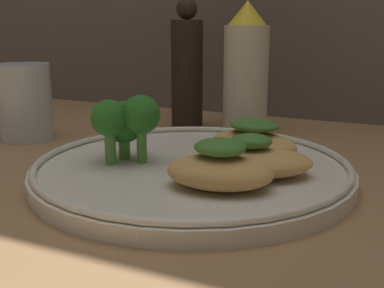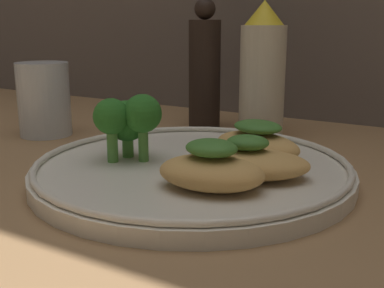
{
  "view_description": "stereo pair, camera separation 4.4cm",
  "coord_description": "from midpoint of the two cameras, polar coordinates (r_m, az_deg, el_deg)",
  "views": [
    {
      "loc": [
        17.96,
        -39.06,
        14.28
      ],
      "look_at": [
        0.0,
        0.0,
        3.4
      ],
      "focal_mm": 45.0,
      "sensor_mm": 36.0,
      "label": 1
    },
    {
      "loc": [
        21.88,
        -37.01,
        14.28
      ],
      "look_at": [
        0.0,
        0.0,
        3.4
      ],
      "focal_mm": 45.0,
      "sensor_mm": 36.0,
      "label": 2
    }
  ],
  "objects": [
    {
      "name": "plate",
      "position": [
        0.45,
        -2.82,
        -3.01
      ],
      "size": [
        29.66,
        29.66,
        2.0
      ],
      "color": "silver",
      "rests_on": "ground_plane"
    },
    {
      "name": "broccoli_bunch",
      "position": [
        0.46,
        -10.68,
        2.75
      ],
      "size": [
        6.05,
        5.85,
        6.44
      ],
      "color": "#569942",
      "rests_on": "plate"
    },
    {
      "name": "pepper_grinder",
      "position": [
        0.67,
        -2.53,
        8.79
      ],
      "size": [
        4.37,
        4.37,
        17.49
      ],
      "color": "black",
      "rests_on": "ground_plane"
    },
    {
      "name": "grilled_meat_middle",
      "position": [
        0.41,
        3.93,
        -1.99
      ],
      "size": [
        12.1,
        9.46,
        3.71
      ],
      "color": "tan",
      "rests_on": "plate"
    },
    {
      "name": "grilled_meat_back",
      "position": [
        0.48,
        4.67,
        0.37
      ],
      "size": [
        10.11,
        7.26,
        3.7
      ],
      "color": "tan",
      "rests_on": "plate"
    },
    {
      "name": "sauce_bottle",
      "position": [
        0.63,
        4.42,
        8.62
      ],
      "size": [
        5.85,
        5.85,
        17.04
      ],
      "color": "beige",
      "rests_on": "ground_plane"
    },
    {
      "name": "grilled_meat_front",
      "position": [
        0.38,
        -0.0,
        -3.02
      ],
      "size": [
        9.53,
        7.26,
        4.06
      ],
      "color": "tan",
      "rests_on": "plate"
    },
    {
      "name": "drinking_glass",
      "position": [
        0.64,
        -21.11,
        4.67
      ],
      "size": [
        6.61,
        6.61,
        9.39
      ],
      "color": "silver",
      "rests_on": "ground_plane"
    },
    {
      "name": "ground_plane",
      "position": [
        0.45,
        -2.8,
        -4.81
      ],
      "size": [
        180.0,
        180.0,
        1.0
      ],
      "primitive_type": "cube",
      "color": "#936D47"
    }
  ]
}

